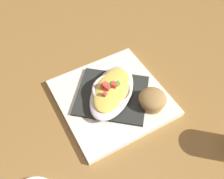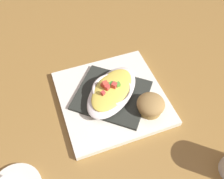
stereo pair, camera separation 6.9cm
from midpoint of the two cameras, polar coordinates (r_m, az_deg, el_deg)
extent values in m
plane|color=olive|center=(0.73, 2.72, -2.37)|extent=(2.60, 2.60, 0.00)
cube|color=white|center=(0.72, 2.74, -2.01)|extent=(0.29, 0.29, 0.02)
cube|color=#282B26|center=(0.72, 2.77, -1.46)|extent=(0.26, 0.25, 0.01)
ellipsoid|color=silver|center=(0.70, 2.83, -0.62)|extent=(0.22, 0.21, 0.03)
torus|color=silver|center=(0.69, 2.86, -0.15)|extent=(0.16, 0.16, 0.01)
ellipsoid|color=#E3CA4F|center=(0.69, 2.86, -0.09)|extent=(0.18, 0.17, 0.02)
cube|color=#D03B3B|center=(0.67, 0.94, -0.97)|extent=(0.01, 0.01, 0.01)
cube|color=#CC422A|center=(0.69, 0.82, 0.86)|extent=(0.01, 0.01, 0.01)
cube|color=#4E9737|center=(0.69, 3.15, 1.04)|extent=(0.02, 0.02, 0.01)
cube|color=#CF4A38|center=(0.68, 1.34, 1.05)|extent=(0.01, 0.01, 0.01)
cube|color=#529F3A|center=(0.69, 4.12, 1.25)|extent=(0.01, 0.01, 0.01)
cube|color=#4B9B39|center=(0.69, 2.75, 1.00)|extent=(0.01, 0.01, 0.01)
cube|color=#CB413A|center=(0.69, 3.31, 1.01)|extent=(0.02, 0.02, 0.01)
cube|color=#B45134|center=(0.69, 2.11, 0.87)|extent=(0.01, 0.01, 0.01)
cube|color=#CD3D36|center=(0.68, 1.83, 0.29)|extent=(0.02, 0.02, 0.01)
cylinder|color=olive|center=(0.70, 11.39, -4.29)|extent=(0.06, 0.06, 0.02)
ellipsoid|color=olive|center=(0.68, 11.64, -3.41)|extent=(0.08, 0.08, 0.04)
ellipsoid|color=#4C0F23|center=(0.67, 11.76, -3.00)|extent=(0.03, 0.03, 0.01)
camera|label=1|loc=(0.03, -87.13, 3.70)|focal=40.59mm
camera|label=2|loc=(0.03, 92.87, -3.70)|focal=40.59mm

